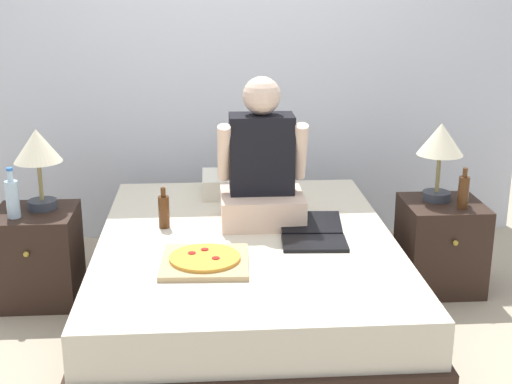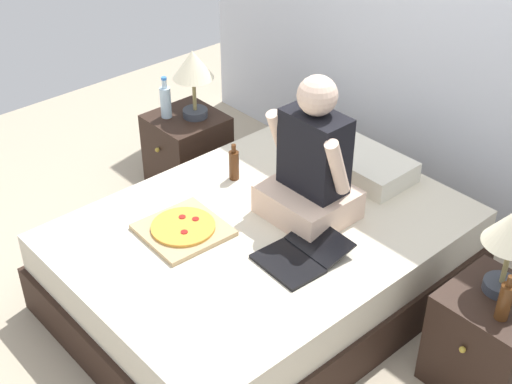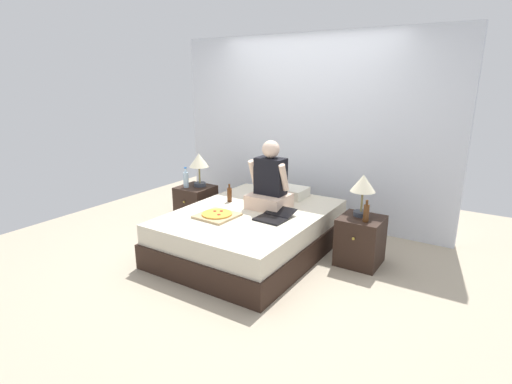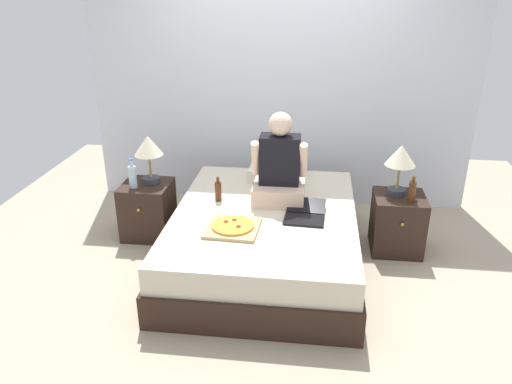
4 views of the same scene
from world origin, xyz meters
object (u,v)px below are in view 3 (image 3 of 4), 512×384
Objects in this scene: lamp_on_right_nightstand at (363,186)px; beer_bottle_on_bed at (229,194)px; bed at (251,232)px; laptop at (274,217)px; nightstand_left at (196,205)px; pizza_box at (217,215)px; person_seated at (270,183)px; lamp_on_left_nightstand at (199,163)px; water_bottle at (186,179)px; beer_bottle at (366,213)px; nightstand_right at (360,241)px.

lamp_on_right_nightstand reaches higher than beer_bottle_on_bed.
bed is 4.78× the size of laptop.
beer_bottle_on_bed reaches higher than laptop.
nightstand_left is 1.21m from pizza_box.
lamp_on_right_nightstand is 1.04m from person_seated.
lamp_on_left_nightstand is 1.08× the size of pizza_box.
pizza_box reaches higher than nightstand_left.
water_bottle is at bearing 148.14° from pizza_box.
water_bottle is at bearing 179.77° from beer_bottle.
laptop is 1.96× the size of beer_bottle_on_bed.
nightstand_left is at bearing 164.29° from beer_bottle_on_bed.
beer_bottle_on_bed is (-1.65, -0.10, -0.04)m from beer_bottle.
water_bottle is 1.20m from pizza_box.
nightstand_right is 0.67× the size of person_seated.
beer_bottle is at bearing -54.99° from nightstand_right.
beer_bottle_on_bed is at bearing -176.39° from beer_bottle.
bed is 7.46× the size of water_bottle.
lamp_on_right_nightstand is 0.58× the size of person_seated.
nightstand_right is 1.16× the size of lamp_on_right_nightstand.
bed is 9.36× the size of beer_bottle_on_bed.
beer_bottle_on_bed is at bearing -172.63° from nightstand_right.
beer_bottle reaches higher than pizza_box.
pizza_box is (1.02, -0.63, -0.13)m from water_bottle.
nightstand_left is 1.16× the size of lamp_on_right_nightstand.
nightstand_right is (2.26, -0.05, -0.59)m from lamp_on_left_nightstand.
bed is at bearing -21.21° from beer_bottle_on_bed.
water_bottle is 2.36m from lamp_on_right_nightstand.
pizza_box is at bearing -31.86° from water_bottle.
water_bottle is at bearing -177.84° from nightstand_right.
lamp_on_right_nightstand is at bearing 0.00° from lamp_on_left_nightstand.
nightstand_right is 1.25× the size of pizza_box.
lamp_on_right_nightstand reaches higher than nightstand_left.
person_seated is at bearing -173.12° from nightstand_right.
beer_bottle_on_bed is at bearing 158.79° from bed.
nightstand_left is 2.35m from lamp_on_right_nightstand.
person_seated is 1.87× the size of pizza_box.
nightstand_left is at bearing 162.21° from bed.
beer_bottle is at bearing -56.31° from lamp_on_right_nightstand.
bed is 3.96× the size of nightstand_right.
beer_bottle_on_bed is (-0.76, 0.24, 0.07)m from laptop.
beer_bottle is 1.05× the size of beer_bottle_on_bed.
lamp_on_left_nightstand reaches higher than pizza_box.
pizza_box is (0.90, -0.77, -0.34)m from lamp_on_left_nightstand.
beer_bottle is at bearing 12.44° from bed.
laptop is at bearing -148.02° from lamp_on_right_nightstand.
person_seated reaches higher than lamp_on_left_nightstand.
nightstand_left is 1.57m from laptop.
pizza_box is at bearing -40.72° from lamp_on_left_nightstand.
nightstand_right is 1.18m from person_seated.
water_bottle is 1.25× the size of beer_bottle_on_bed.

